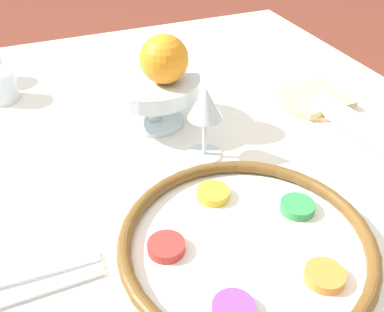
# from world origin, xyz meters

# --- Properties ---
(dining_table) EXTENTS (1.32, 1.06, 0.77)m
(dining_table) POSITION_xyz_m (0.00, 0.00, 0.38)
(dining_table) COLOR white
(dining_table) RESTS_ON ground_plane
(seder_plate) EXTENTS (0.36, 0.36, 0.03)m
(seder_plate) POSITION_xyz_m (-0.24, 0.04, 0.78)
(seder_plate) COLOR white
(seder_plate) RESTS_ON dining_table
(wine_glass) EXTENTS (0.06, 0.06, 0.14)m
(wine_glass) POSITION_xyz_m (-0.01, -0.00, 0.87)
(wine_glass) COLOR silver
(wine_glass) RESTS_ON dining_table
(fruit_stand) EXTENTS (0.18, 0.18, 0.10)m
(fruit_stand) POSITION_xyz_m (0.13, 0.05, 0.84)
(fruit_stand) COLOR silver
(fruit_stand) RESTS_ON dining_table
(orange_fruit) EXTENTS (0.09, 0.09, 0.09)m
(orange_fruit) POSITION_xyz_m (0.11, 0.03, 0.91)
(orange_fruit) COLOR orange
(orange_fruit) RESTS_ON fruit_stand
(bread_plate) EXTENTS (0.15, 0.15, 0.02)m
(bread_plate) POSITION_xyz_m (0.08, -0.30, 0.78)
(bread_plate) COLOR tan
(bread_plate) RESTS_ON dining_table
(napkin_roll) EXTENTS (0.20, 0.06, 0.04)m
(napkin_roll) POSITION_xyz_m (-0.05, -0.30, 0.79)
(napkin_roll) COLOR white
(napkin_roll) RESTS_ON dining_table
(cup_far) EXTENTS (0.07, 0.07, 0.07)m
(cup_far) POSITION_xyz_m (0.35, 0.32, 0.80)
(cup_far) COLOR silver
(cup_far) RESTS_ON dining_table
(fork_left) EXTENTS (0.02, 0.17, 0.01)m
(fork_left) POSITION_xyz_m (-0.20, 0.32, 0.77)
(fork_left) COLOR silver
(fork_left) RESTS_ON dining_table
(fork_right) EXTENTS (0.03, 0.18, 0.01)m
(fork_right) POSITION_xyz_m (-0.17, 0.32, 0.77)
(fork_right) COLOR silver
(fork_right) RESTS_ON dining_table
(spoon) EXTENTS (0.16, 0.05, 0.01)m
(spoon) POSITION_xyz_m (-0.04, -0.34, 0.77)
(spoon) COLOR silver
(spoon) RESTS_ON dining_table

